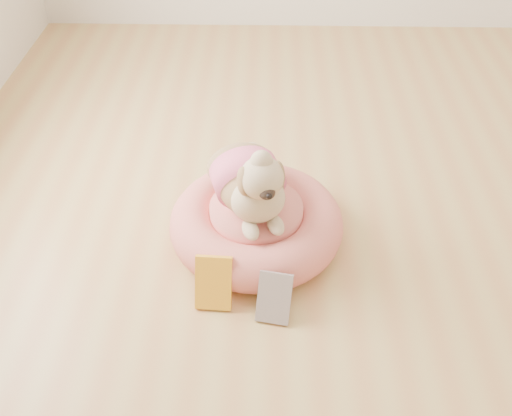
{
  "coord_description": "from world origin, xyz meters",
  "views": [
    {
      "loc": [
        -0.46,
        -1.57,
        1.62
      ],
      "look_at": [
        -0.5,
        0.06,
        0.21
      ],
      "focal_mm": 40.0,
      "sensor_mm": 36.0,
      "label": 1
    }
  ],
  "objects_px": {
    "pet_bed": "(256,223)",
    "book_white": "(274,298)",
    "dog": "(251,169)",
    "book_yellow": "(214,283)"
  },
  "relations": [
    {
      "from": "book_white",
      "to": "dog",
      "type": "bearing_deg",
      "value": 113.22
    },
    {
      "from": "dog",
      "to": "book_yellow",
      "type": "bearing_deg",
      "value": -128.24
    },
    {
      "from": "pet_bed",
      "to": "dog",
      "type": "bearing_deg",
      "value": 178.23
    },
    {
      "from": "dog",
      "to": "book_white",
      "type": "height_order",
      "value": "dog"
    },
    {
      "from": "pet_bed",
      "to": "book_white",
      "type": "distance_m",
      "value": 0.39
    },
    {
      "from": "pet_bed",
      "to": "book_white",
      "type": "bearing_deg",
      "value": -79.41
    },
    {
      "from": "book_white",
      "to": "pet_bed",
      "type": "bearing_deg",
      "value": 110.45
    },
    {
      "from": "dog",
      "to": "book_white",
      "type": "xyz_separation_m",
      "value": [
        0.09,
        -0.38,
        -0.27
      ]
    },
    {
      "from": "book_yellow",
      "to": "pet_bed",
      "type": "bearing_deg",
      "value": 69.2
    },
    {
      "from": "pet_bed",
      "to": "book_white",
      "type": "relative_size",
      "value": 3.81
    }
  ]
}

